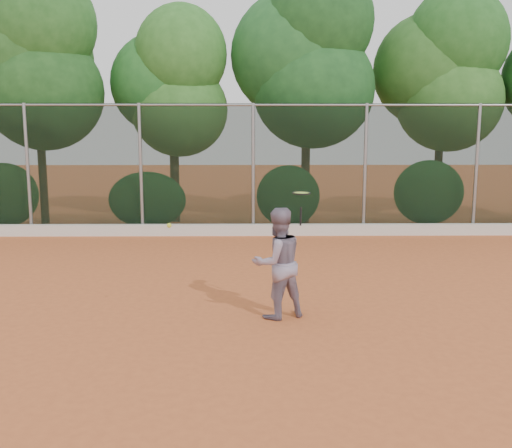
{
  "coord_description": "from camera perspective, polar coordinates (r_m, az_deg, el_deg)",
  "views": [
    {
      "loc": [
        -0.12,
        -8.27,
        2.75
      ],
      "look_at": [
        0.0,
        1.0,
        1.25
      ],
      "focal_mm": 40.0,
      "sensor_mm": 36.0,
      "label": 1
    }
  ],
  "objects": [
    {
      "name": "ground",
      "position": [
        8.71,
        0.08,
        -9.2
      ],
      "size": [
        80.0,
        80.0,
        0.0
      ],
      "primitive_type": "plane",
      "color": "#C55E2E",
      "rests_on": "ground"
    },
    {
      "name": "concrete_curb",
      "position": [
        15.31,
        -0.27,
        -0.58
      ],
      "size": [
        24.0,
        0.2,
        0.3
      ],
      "primitive_type": "cube",
      "color": "silver",
      "rests_on": "ground"
    },
    {
      "name": "tennis_player",
      "position": [
        8.46,
        2.18,
        -3.93
      ],
      "size": [
        0.99,
        0.91,
        1.66
      ],
      "primitive_type": "imported",
      "rotation": [
        0.0,
        0.0,
        3.57
      ],
      "color": "gray",
      "rests_on": "ground"
    },
    {
      "name": "chainlink_fence",
      "position": [
        15.29,
        -0.28,
        5.85
      ],
      "size": [
        24.09,
        0.09,
        3.5
      ],
      "color": "black",
      "rests_on": "ground"
    },
    {
      "name": "foliage_backdrop",
      "position": [
        17.33,
        -2.21,
        14.66
      ],
      "size": [
        23.7,
        3.63,
        7.55
      ],
      "color": "#3A2916",
      "rests_on": "ground"
    },
    {
      "name": "tennis_racket",
      "position": [
        8.27,
        4.55,
        2.84
      ],
      "size": [
        0.33,
        0.33,
        0.5
      ],
      "color": "black",
      "rests_on": "ground"
    },
    {
      "name": "tennis_ball_in_flight",
      "position": [
        7.87,
        -8.68,
        -0.15
      ],
      "size": [
        0.07,
        0.07,
        0.07
      ],
      "color": "yellow",
      "rests_on": "ground"
    }
  ]
}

